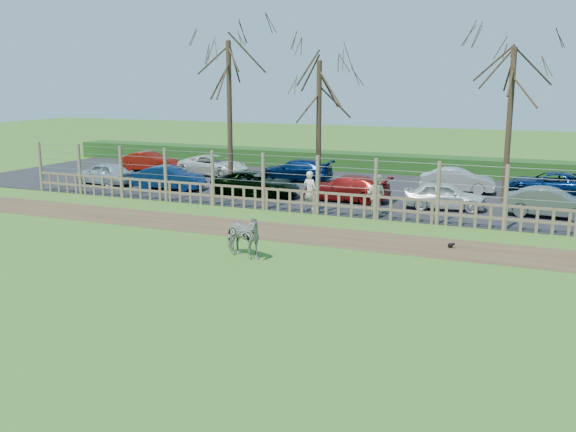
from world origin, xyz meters
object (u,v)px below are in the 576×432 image
at_px(tree_mid, 319,94).
at_px(car_2, 256,184).
at_px(visitor_a, 310,191).
at_px(car_4, 445,196).
at_px(zebra, 242,236).
at_px(car_3, 346,188).
at_px(car_9, 296,170).
at_px(car_7, 150,162).
at_px(tree_right, 512,87).
at_px(car_8, 214,165).
at_px(car_1, 169,178).
at_px(tree_left, 229,79).
at_px(crow, 451,245).
at_px(car_11, 457,180).
at_px(car_5, 551,203).
at_px(visitor_b, 376,195).
at_px(car_0, 104,173).
at_px(car_12, 549,184).

relative_size(tree_mid, car_2, 1.58).
distance_m(visitor_a, car_4, 5.89).
distance_m(zebra, car_3, 10.51).
relative_size(tree_mid, car_9, 1.65).
bearing_deg(car_7, tree_right, -99.58).
distance_m(car_4, car_8, 15.02).
xyz_separation_m(car_1, car_2, (4.96, -0.06, 0.00)).
xyz_separation_m(tree_left, car_8, (-2.96, 3.42, -4.98)).
xyz_separation_m(tree_left, tree_right, (13.50, 1.50, -0.37)).
bearing_deg(crow, tree_right, 84.37).
bearing_deg(car_2, crow, -117.65).
relative_size(tree_right, car_9, 1.78).
distance_m(car_3, car_8, 10.69).
bearing_deg(crow, car_1, 158.05).
distance_m(car_7, car_11, 18.55).
height_order(visitor_a, car_5, visitor_a).
relative_size(visitor_b, car_2, 0.40).
bearing_deg(visitor_a, car_1, -2.52).
bearing_deg(tree_mid, car_11, 18.21).
bearing_deg(car_1, car_7, 36.01).
height_order(tree_left, car_8, tree_left).
distance_m(car_0, car_9, 10.39).
relative_size(tree_left, tree_right, 1.07).
bearing_deg(car_2, car_8, 48.28).
distance_m(zebra, car_2, 10.76).
xyz_separation_m(car_9, car_11, (8.87, -0.29, 0.00)).
distance_m(car_1, car_12, 18.80).
height_order(tree_mid, zebra, tree_mid).
bearing_deg(crow, car_4, 101.55).
bearing_deg(visitor_a, visitor_b, -163.60).
distance_m(zebra, car_8, 17.88).
xyz_separation_m(tree_right, car_2, (-11.16, -3.31, -4.60)).
height_order(visitor_a, car_11, visitor_a).
distance_m(visitor_a, car_8, 11.63).
relative_size(tree_mid, car_0, 1.94).
bearing_deg(car_0, car_11, 112.92).
bearing_deg(car_1, visitor_b, -107.32).
bearing_deg(car_5, car_12, 4.58).
xyz_separation_m(car_2, car_8, (-5.29, 5.23, 0.00)).
distance_m(crow, car_0, 20.25).
xyz_separation_m(car_4, car_5, (4.28, 0.02, 0.00)).
xyz_separation_m(car_1, car_5, (18.17, 0.34, 0.00)).
bearing_deg(car_11, car_5, -140.81).
distance_m(tree_right, visitor_a, 10.29).
relative_size(tree_right, car_7, 2.02).
bearing_deg(car_0, car_12, 111.17).
bearing_deg(car_8, car_11, -83.12).
height_order(car_1, car_5, same).
relative_size(car_5, car_8, 0.84).
height_order(car_1, car_9, same).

